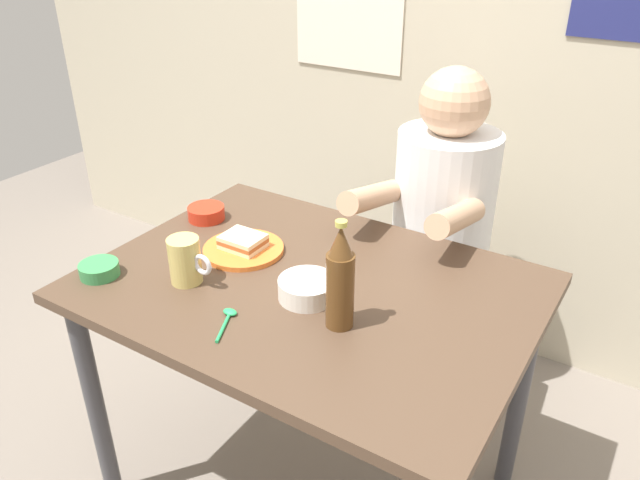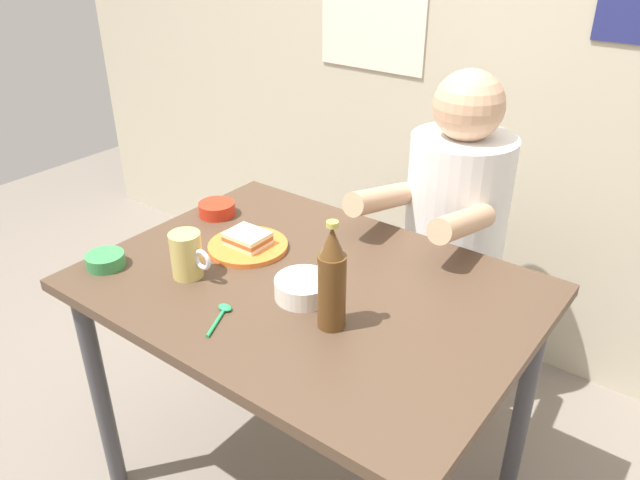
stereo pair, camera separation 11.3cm
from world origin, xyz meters
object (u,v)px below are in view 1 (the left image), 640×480
object	(u,v)px
sandwich	(243,241)
beer_mug	(186,261)
person_seated	(443,196)
beer_bottle	(340,280)
rice_bowl_white	(307,288)
plate_orange	(243,249)
stool	(433,304)
dining_table	(310,314)

from	to	relation	value
sandwich	beer_mug	size ratio (longest dim) A/B	0.87
person_seated	beer_bottle	xyz separation A→B (m)	(0.05, -0.73, 0.09)
person_seated	rice_bowl_white	size ratio (longest dim) A/B	5.14
plate_orange	beer_bottle	world-z (taller)	beer_bottle
stool	plate_orange	size ratio (longest dim) A/B	2.05
stool	plate_orange	distance (m)	0.79
beer_bottle	stool	bearing A→B (deg)	93.87
dining_table	person_seated	distance (m)	0.64
dining_table	plate_orange	distance (m)	0.26
dining_table	stool	size ratio (longest dim) A/B	2.44
dining_table	rice_bowl_white	distance (m)	0.14
plate_orange	rice_bowl_white	xyz separation A→B (m)	(0.27, -0.09, 0.02)
plate_orange	beer_bottle	size ratio (longest dim) A/B	0.84
stool	beer_mug	bearing A→B (deg)	-114.96
dining_table	plate_orange	size ratio (longest dim) A/B	5.00
beer_bottle	rice_bowl_white	distance (m)	0.16
person_seated	beer_mug	bearing A→B (deg)	-115.27
stool	beer_mug	distance (m)	0.98
stool	sandwich	distance (m)	0.80
person_seated	rice_bowl_white	distance (m)	0.68
dining_table	sandwich	bearing A→B (deg)	171.01
beer_mug	rice_bowl_white	world-z (taller)	beer_mug
dining_table	stool	distance (m)	0.70
person_seated	dining_table	bearing A→B (deg)	-99.38
dining_table	rice_bowl_white	world-z (taller)	rice_bowl_white
person_seated	beer_bottle	size ratio (longest dim) A/B	2.75
person_seated	beer_mug	xyz separation A→B (m)	(-0.37, -0.77, 0.03)
rice_bowl_white	person_seated	bearing A→B (deg)	83.95
dining_table	beer_bottle	bearing A→B (deg)	-35.64
beer_mug	sandwich	bearing A→B (deg)	82.95
sandwich	rice_bowl_white	xyz separation A→B (m)	(0.27, -0.09, -0.00)
stool	person_seated	xyz separation A→B (m)	(0.00, -0.01, 0.42)
dining_table	person_seated	world-z (taller)	person_seated
sandwich	beer_mug	world-z (taller)	beer_mug
rice_bowl_white	beer_bottle	bearing A→B (deg)	-23.24
stool	beer_bottle	xyz separation A→B (m)	(0.05, -0.74, 0.51)
sandwich	beer_bottle	bearing A→B (deg)	-20.56
dining_table	beer_mug	xyz separation A→B (m)	(-0.26, -0.16, 0.15)
beer_bottle	rice_bowl_white	size ratio (longest dim) A/B	1.87
beer_mug	plate_orange	bearing A→B (deg)	82.95
stool	beer_bottle	size ratio (longest dim) A/B	1.72
beer_mug	beer_bottle	size ratio (longest dim) A/B	0.48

